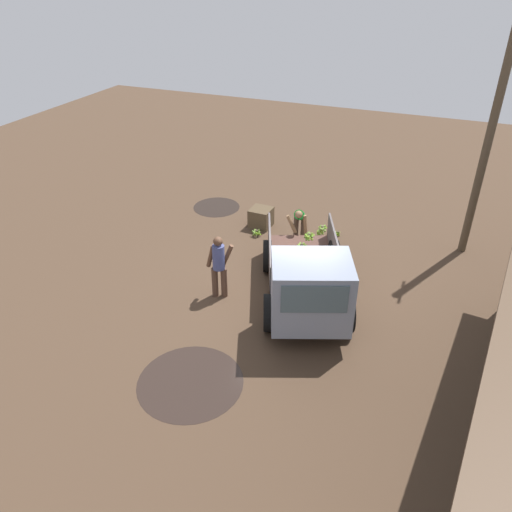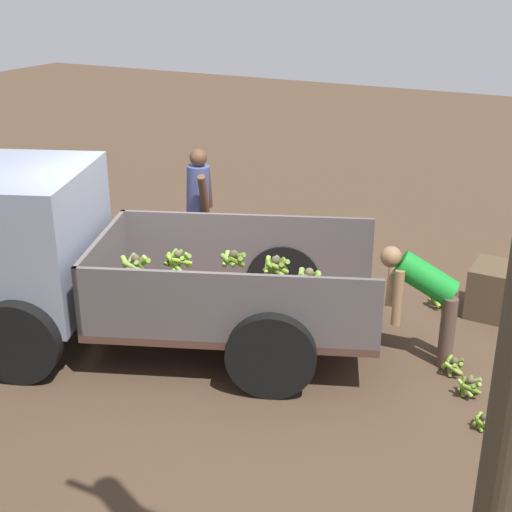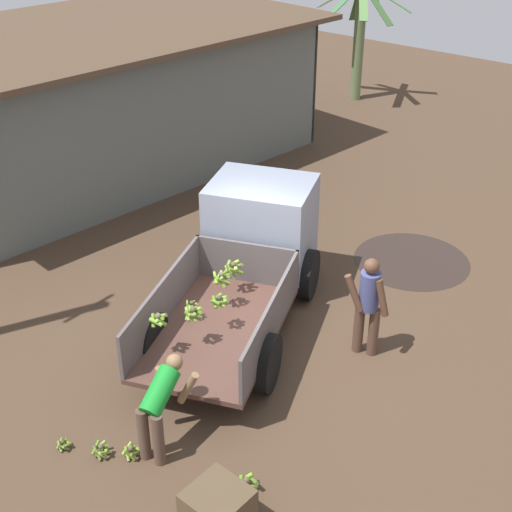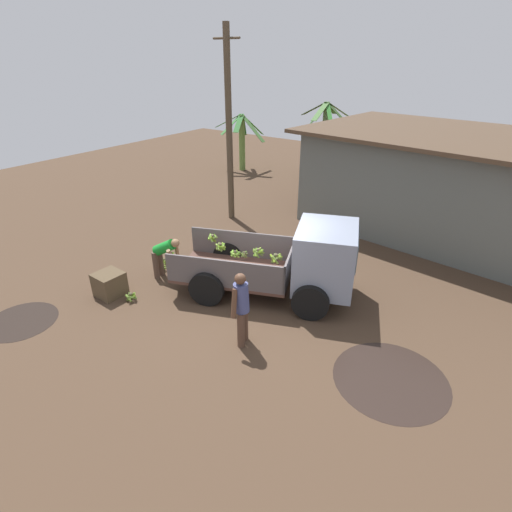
{
  "view_description": "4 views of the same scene",
  "coord_description": "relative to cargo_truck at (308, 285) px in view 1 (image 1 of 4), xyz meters",
  "views": [
    {
      "loc": [
        9.88,
        3.04,
        7.34
      ],
      "look_at": [
        0.89,
        -0.59,
        1.46
      ],
      "focal_mm": 35.0,
      "sensor_mm": 36.0,
      "label": 1
    },
    {
      "loc": [
        -4.01,
        5.98,
        3.82
      ],
      "look_at": [
        -0.78,
        -0.29,
        0.94
      ],
      "focal_mm": 50.0,
      "sensor_mm": 36.0,
      "label": 2
    },
    {
      "loc": [
        -7.03,
        -5.74,
        6.76
      ],
      "look_at": [
        0.38,
        0.19,
        1.22
      ],
      "focal_mm": 50.0,
      "sensor_mm": 36.0,
      "label": 3
    },
    {
      "loc": [
        4.85,
        -6.91,
        5.46
      ],
      "look_at": [
        0.18,
        -0.29,
        1.33
      ],
      "focal_mm": 28.0,
      "sensor_mm": 36.0,
      "label": 4
    }
  ],
  "objects": [
    {
      "name": "mud_patch_1",
      "position": [
        -4.71,
        -4.62,
        -0.99
      ],
      "size": [
        1.56,
        1.56,
        0.01
      ],
      "primitive_type": "cylinder",
      "color": "black",
      "rests_on": "ground"
    },
    {
      "name": "banana_bunch_on_ground_3",
      "position": [
        -3.83,
        -1.12,
        -0.88
      ],
      "size": [
        0.22,
        0.21,
        0.2
      ],
      "color": "brown",
      "rests_on": "ground"
    },
    {
      "name": "banana_bunch_on_ground_2",
      "position": [
        -3.34,
        -2.6,
        -0.87
      ],
      "size": [
        0.28,
        0.3,
        0.22
      ],
      "color": "brown",
      "rests_on": "ground"
    },
    {
      "name": "person_worker_loading",
      "position": [
        -3.45,
        -1.3,
        -0.25
      ],
      "size": [
        0.83,
        0.62,
        1.22
      ],
      "rotation": [
        0.0,
        0.0,
        0.22
      ],
      "color": "brown",
      "rests_on": "ground"
    },
    {
      "name": "wooden_crate_0",
      "position": [
        -3.98,
        -2.71,
        -0.69
      ],
      "size": [
        0.66,
        0.66,
        0.6
      ],
      "primitive_type": "cube",
      "rotation": [
        0.0,
        0.0,
        1.54
      ],
      "color": "brown",
      "rests_on": "ground"
    },
    {
      "name": "utility_pole",
      "position": [
        -4.79,
        3.22,
        2.21
      ],
      "size": [
        1.04,
        0.22,
        6.31
      ],
      "color": "brown",
      "rests_on": "ground"
    },
    {
      "name": "person_foreground_visitor",
      "position": [
        -0.15,
        -2.3,
        -0.07
      ],
      "size": [
        0.48,
        0.67,
        1.66
      ],
      "rotation": [
        0.0,
        0.0,
        3.47
      ],
      "color": "#51372A",
      "rests_on": "ground"
    },
    {
      "name": "banana_bunch_on_ground_0",
      "position": [
        -4.06,
        -0.81,
        -0.88
      ],
      "size": [
        0.25,
        0.25,
        0.2
      ],
      "color": "brown",
      "rests_on": "ground"
    },
    {
      "name": "cargo_truck",
      "position": [
        0.0,
        0.0,
        0.0
      ],
      "size": [
        4.69,
        3.19,
        1.91
      ],
      "rotation": [
        0.0,
        0.0,
        0.38
      ],
      "color": "#50332B",
      "rests_on": "ground"
    },
    {
      "name": "mud_patch_0",
      "position": [
        2.78,
        -1.56,
        -0.99
      ],
      "size": [
        2.14,
        2.14,
        0.01
      ],
      "primitive_type": "cylinder",
      "color": "#2D211C",
      "rests_on": "ground"
    },
    {
      "name": "banana_bunch_on_ground_1",
      "position": [
        -4.28,
        -0.33,
        -0.91
      ],
      "size": [
        0.18,
        0.18,
        0.15
      ],
      "color": "#423C2B",
      "rests_on": "ground"
    },
    {
      "name": "ground",
      "position": [
        -0.9,
        -0.68,
        -0.99
      ],
      "size": [
        36.0,
        36.0,
        0.0
      ],
      "primitive_type": "plane",
      "color": "#493626"
    }
  ]
}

